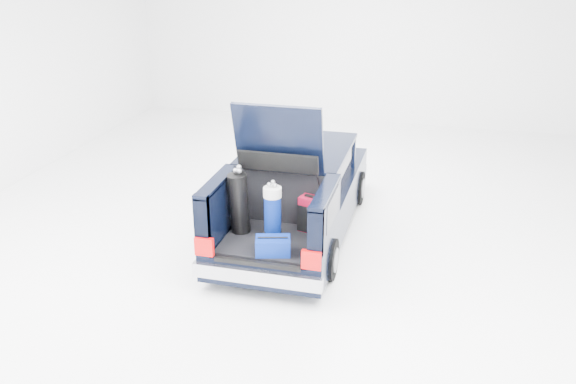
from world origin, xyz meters
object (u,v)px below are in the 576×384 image
(blue_golf_bag, at_px, (273,212))
(blue_duffel, at_px, (273,246))
(black_golf_bag, at_px, (239,203))
(red_suitcase, at_px, (311,214))
(car, at_px, (297,193))

(blue_golf_bag, bearing_deg, blue_duffel, -77.22)
(black_golf_bag, xyz_separation_m, blue_duffel, (0.65, -0.51, -0.34))
(blue_duffel, bearing_deg, red_suitcase, 51.12)
(car, relative_size, red_suitcase, 8.34)
(red_suitcase, xyz_separation_m, black_golf_bag, (-1.00, -0.28, 0.19))
(car, height_order, blue_golf_bag, car)
(red_suitcase, height_order, blue_duffel, red_suitcase)
(car, distance_m, black_golf_bag, 1.61)
(car, distance_m, blue_golf_bag, 1.56)
(black_golf_bag, relative_size, blue_duffel, 1.89)
(blue_duffel, bearing_deg, black_golf_bag, 126.48)
(red_suitcase, height_order, black_golf_bag, black_golf_bag)
(red_suitcase, relative_size, blue_duffel, 1.05)
(blue_golf_bag, xyz_separation_m, blue_duffel, (0.13, -0.47, -0.28))
(car, bearing_deg, red_suitcase, -67.27)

